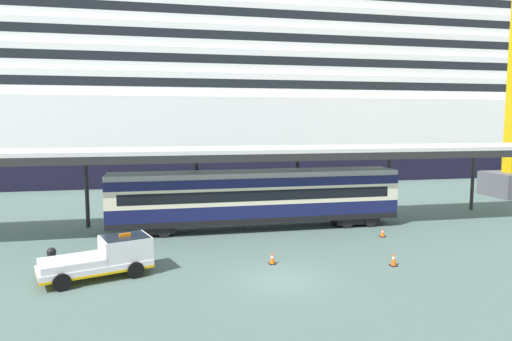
{
  "coord_description": "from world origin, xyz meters",
  "views": [
    {
      "loc": [
        -5.49,
        -20.27,
        7.61
      ],
      "look_at": [
        0.28,
        7.27,
        4.5
      ],
      "focal_mm": 31.75,
      "sensor_mm": 36.0,
      "label": 1
    }
  ],
  "objects_px": {
    "traffic_cone_mid": "(272,258)",
    "traffic_cone_far": "(394,259)",
    "service_truck": "(106,256)",
    "traffic_cone_near": "(383,232)",
    "quay_bollard": "(52,256)",
    "train_carriage": "(256,197)",
    "cruise_ship": "(121,86)"
  },
  "relations": [
    {
      "from": "traffic_cone_far",
      "to": "traffic_cone_mid",
      "type": "bearing_deg",
      "value": 165.3
    },
    {
      "from": "cruise_ship",
      "to": "traffic_cone_far",
      "type": "distance_m",
      "value": 47.39
    },
    {
      "from": "train_carriage",
      "to": "traffic_cone_near",
      "type": "height_order",
      "value": "train_carriage"
    },
    {
      "from": "cruise_ship",
      "to": "traffic_cone_far",
      "type": "relative_size",
      "value": 235.59
    },
    {
      "from": "service_truck",
      "to": "traffic_cone_near",
      "type": "bearing_deg",
      "value": 13.88
    },
    {
      "from": "traffic_cone_far",
      "to": "traffic_cone_near",
      "type": "bearing_deg",
      "value": 67.91
    },
    {
      "from": "cruise_ship",
      "to": "service_truck",
      "type": "xyz_separation_m",
      "value": [
        2.35,
        -41.18,
        -11.25
      ]
    },
    {
      "from": "service_truck",
      "to": "cruise_ship",
      "type": "bearing_deg",
      "value": 93.26
    },
    {
      "from": "traffic_cone_near",
      "to": "traffic_cone_far",
      "type": "height_order",
      "value": "traffic_cone_far"
    },
    {
      "from": "quay_bollard",
      "to": "traffic_cone_near",
      "type": "bearing_deg",
      "value": 5.3
    },
    {
      "from": "traffic_cone_far",
      "to": "train_carriage",
      "type": "bearing_deg",
      "value": 119.59
    },
    {
      "from": "cruise_ship",
      "to": "traffic_cone_mid",
      "type": "distance_m",
      "value": 44.05
    },
    {
      "from": "train_carriage",
      "to": "quay_bollard",
      "type": "bearing_deg",
      "value": -154.91
    },
    {
      "from": "train_carriage",
      "to": "traffic_cone_mid",
      "type": "height_order",
      "value": "train_carriage"
    },
    {
      "from": "traffic_cone_far",
      "to": "quay_bollard",
      "type": "distance_m",
      "value": 18.04
    },
    {
      "from": "traffic_cone_near",
      "to": "traffic_cone_mid",
      "type": "bearing_deg",
      "value": -154.67
    },
    {
      "from": "cruise_ship",
      "to": "traffic_cone_near",
      "type": "relative_size",
      "value": 295.35
    },
    {
      "from": "traffic_cone_mid",
      "to": "traffic_cone_far",
      "type": "xyz_separation_m",
      "value": [
        6.18,
        -1.62,
        0.06
      ]
    },
    {
      "from": "train_carriage",
      "to": "traffic_cone_far",
      "type": "relative_size",
      "value": 26.72
    },
    {
      "from": "cruise_ship",
      "to": "train_carriage",
      "type": "height_order",
      "value": "cruise_ship"
    },
    {
      "from": "train_carriage",
      "to": "service_truck",
      "type": "bearing_deg",
      "value": -138.78
    },
    {
      "from": "service_truck",
      "to": "quay_bollard",
      "type": "bearing_deg",
      "value": 142.64
    },
    {
      "from": "service_truck",
      "to": "traffic_cone_near",
      "type": "xyz_separation_m",
      "value": [
        16.88,
        4.17,
        -0.69
      ]
    },
    {
      "from": "traffic_cone_far",
      "to": "quay_bollard",
      "type": "relative_size",
      "value": 0.79
    },
    {
      "from": "train_carriage",
      "to": "traffic_cone_mid",
      "type": "xyz_separation_m",
      "value": [
        -0.78,
        -7.89,
        -1.98
      ]
    },
    {
      "from": "cruise_ship",
      "to": "train_carriage",
      "type": "relative_size",
      "value": 8.82
    },
    {
      "from": "service_truck",
      "to": "traffic_cone_near",
      "type": "relative_size",
      "value": 9.25
    },
    {
      "from": "cruise_ship",
      "to": "traffic_cone_mid",
      "type": "height_order",
      "value": "cruise_ship"
    },
    {
      "from": "quay_bollard",
      "to": "train_carriage",
      "type": "bearing_deg",
      "value": 25.09
    },
    {
      "from": "service_truck",
      "to": "traffic_cone_far",
      "type": "height_order",
      "value": "service_truck"
    },
    {
      "from": "traffic_cone_far",
      "to": "quay_bollard",
      "type": "bearing_deg",
      "value": 167.91
    },
    {
      "from": "train_carriage",
      "to": "quay_bollard",
      "type": "xyz_separation_m",
      "value": [
        -12.24,
        -5.73,
        -1.78
      ]
    }
  ]
}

